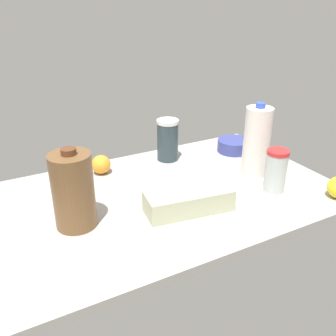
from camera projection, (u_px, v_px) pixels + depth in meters
countertop at (168, 197)px, 133.84cm from camera, size 120.00×76.00×3.00cm
mixing_bowl at (234, 146)px, 167.27cm from camera, size 14.37×14.37×5.44cm
chocolate_milk_jug at (73, 191)px, 110.38cm from camera, size 12.47×12.47×25.31cm
egg_carton at (189, 201)px, 121.35cm from camera, size 29.68×14.99×7.23cm
milk_jug at (257, 142)px, 141.76cm from camera, size 10.08×10.08×28.60cm
tumbler_cup at (276, 171)px, 132.07cm from camera, size 7.78×7.78×15.60cm
shaker_bottle at (168, 140)px, 156.66cm from camera, size 9.18×9.18×17.54cm
orange_far_back at (101, 164)px, 146.54cm from camera, size 7.45×7.45×7.45cm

